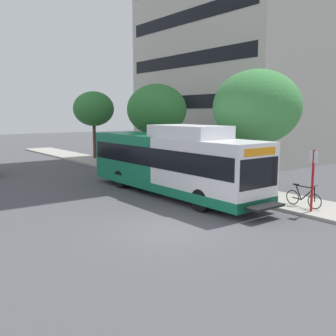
# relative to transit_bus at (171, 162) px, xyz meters

# --- Properties ---
(ground_plane) EXTENTS (120.00, 120.00, 0.00)m
(ground_plane) POSITION_rel_transit_bus_xyz_m (-3.87, 3.30, -1.70)
(ground_plane) COLOR #4C4C51
(sidewalk_curb) EXTENTS (3.00, 56.00, 0.14)m
(sidewalk_curb) POSITION_rel_transit_bus_xyz_m (3.13, 1.30, -1.63)
(sidewalk_curb) COLOR #A8A399
(sidewalk_curb) RESTS_ON ground
(transit_bus) EXTENTS (2.58, 12.25, 3.65)m
(transit_bus) POSITION_rel_transit_bus_xyz_m (0.00, 0.00, 0.00)
(transit_bus) COLOR white
(transit_bus) RESTS_ON ground
(bus_stop_sign_pole) EXTENTS (0.10, 0.36, 2.60)m
(bus_stop_sign_pole) POSITION_rel_transit_bus_xyz_m (2.21, -6.71, -0.05)
(bus_stop_sign_pole) COLOR red
(bus_stop_sign_pole) RESTS_ON sidewalk_curb
(bicycle_parked) EXTENTS (0.52, 1.76, 1.02)m
(bicycle_parked) POSITION_rel_transit_bus_xyz_m (2.67, -6.04, -1.14)
(bicycle_parked) COLOR black
(bicycle_parked) RESTS_ON sidewalk_curb
(street_tree_near_stop) EXTENTS (4.69, 4.69, 6.41)m
(street_tree_near_stop) POSITION_rel_transit_bus_xyz_m (4.30, -1.92, 2.84)
(street_tree_near_stop) COLOR #4C3823
(street_tree_near_stop) RESTS_ON sidewalk_curb
(street_tree_mid_block) EXTENTS (4.23, 4.23, 6.12)m
(street_tree_mid_block) POSITION_rel_transit_bus_xyz_m (4.05, 6.84, 2.75)
(street_tree_mid_block) COLOR #4C3823
(street_tree_mid_block) RESTS_ON sidewalk_curb
(street_tree_far_block) EXTENTS (3.63, 3.63, 5.99)m
(street_tree_far_block) POSITION_rel_transit_bus_xyz_m (3.85, 16.21, 2.87)
(street_tree_far_block) COLOR #4C3823
(street_tree_far_block) RESTS_ON sidewalk_curb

